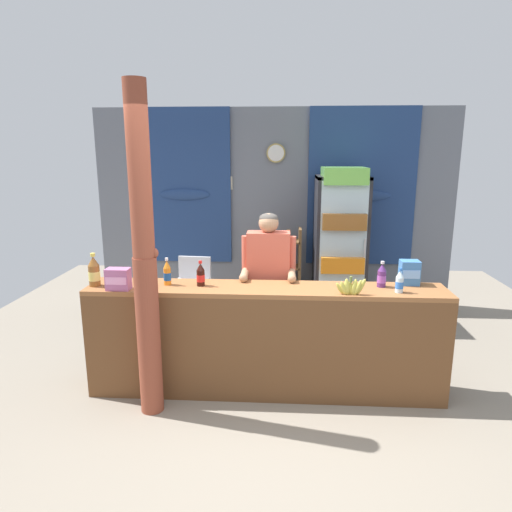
{
  "coord_description": "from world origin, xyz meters",
  "views": [
    {
      "loc": [
        0.14,
        -3.33,
        2.16
      ],
      "look_at": [
        -0.11,
        0.72,
        1.23
      ],
      "focal_mm": 31.8,
      "sensor_mm": 36.0,
      "label": 1
    }
  ],
  "objects_px": {
    "stall_counter": "(265,334)",
    "snack_box_biscuit": "(409,272)",
    "snack_box_wafer": "(118,279)",
    "soda_bottle_cola": "(201,275)",
    "soda_bottle_grape_soda": "(382,276)",
    "timber_post": "(145,264)",
    "soda_bottle_iced_tea": "(94,272)",
    "drink_fridge": "(340,238)",
    "shopkeeper": "(269,274)",
    "bottle_shelf_rack": "(283,269)",
    "banana_bunch": "(351,287)",
    "soda_bottle_orange_soda": "(167,273)",
    "soda_bottle_water": "(400,282)",
    "plastic_lawn_chair": "(193,287)"
  },
  "relations": [
    {
      "from": "snack_box_biscuit",
      "to": "timber_post",
      "type": "bearing_deg",
      "value": -166.11
    },
    {
      "from": "timber_post",
      "to": "banana_bunch",
      "type": "distance_m",
      "value": 1.7
    },
    {
      "from": "soda_bottle_iced_tea",
      "to": "soda_bottle_water",
      "type": "height_order",
      "value": "soda_bottle_iced_tea"
    },
    {
      "from": "snack_box_biscuit",
      "to": "drink_fridge",
      "type": "bearing_deg",
      "value": 102.56
    },
    {
      "from": "shopkeeper",
      "to": "soda_bottle_orange_soda",
      "type": "height_order",
      "value": "shopkeeper"
    },
    {
      "from": "timber_post",
      "to": "banana_bunch",
      "type": "bearing_deg",
      "value": 7.36
    },
    {
      "from": "shopkeeper",
      "to": "drink_fridge",
      "type": "bearing_deg",
      "value": 60.61
    },
    {
      "from": "stall_counter",
      "to": "soda_bottle_cola",
      "type": "height_order",
      "value": "soda_bottle_cola"
    },
    {
      "from": "drink_fridge",
      "to": "soda_bottle_grape_soda",
      "type": "distance_m",
      "value": 1.89
    },
    {
      "from": "soda_bottle_cola",
      "to": "soda_bottle_grape_soda",
      "type": "xyz_separation_m",
      "value": [
        1.6,
        0.06,
        0.0
      ]
    },
    {
      "from": "bottle_shelf_rack",
      "to": "soda_bottle_grape_soda",
      "type": "height_order",
      "value": "soda_bottle_grape_soda"
    },
    {
      "from": "stall_counter",
      "to": "snack_box_biscuit",
      "type": "bearing_deg",
      "value": 11.91
    },
    {
      "from": "drink_fridge",
      "to": "bottle_shelf_rack",
      "type": "xyz_separation_m",
      "value": [
        -0.73,
        0.16,
        -0.47
      ]
    },
    {
      "from": "stall_counter",
      "to": "soda_bottle_iced_tea",
      "type": "relative_size",
      "value": 10.64
    },
    {
      "from": "stall_counter",
      "to": "soda_bottle_orange_soda",
      "type": "xyz_separation_m",
      "value": [
        -0.88,
        0.12,
        0.5
      ]
    },
    {
      "from": "stall_counter",
      "to": "soda_bottle_water",
      "type": "bearing_deg",
      "value": 0.93
    },
    {
      "from": "soda_bottle_grape_soda",
      "to": "banana_bunch",
      "type": "height_order",
      "value": "soda_bottle_grape_soda"
    },
    {
      "from": "drink_fridge",
      "to": "soda_bottle_grape_soda",
      "type": "bearing_deg",
      "value": -85.84
    },
    {
      "from": "bottle_shelf_rack",
      "to": "shopkeeper",
      "type": "bearing_deg",
      "value": -94.68
    },
    {
      "from": "timber_post",
      "to": "soda_bottle_orange_soda",
      "type": "distance_m",
      "value": 0.45
    },
    {
      "from": "timber_post",
      "to": "soda_bottle_iced_tea",
      "type": "xyz_separation_m",
      "value": [
        -0.57,
        0.33,
        -0.16
      ]
    },
    {
      "from": "soda_bottle_cola",
      "to": "soda_bottle_grape_soda",
      "type": "bearing_deg",
      "value": 2.32
    },
    {
      "from": "soda_bottle_iced_tea",
      "to": "banana_bunch",
      "type": "distance_m",
      "value": 2.24
    },
    {
      "from": "plastic_lawn_chair",
      "to": "soda_bottle_cola",
      "type": "height_order",
      "value": "soda_bottle_cola"
    },
    {
      "from": "stall_counter",
      "to": "bottle_shelf_rack",
      "type": "relative_size",
      "value": 2.7
    },
    {
      "from": "stall_counter",
      "to": "plastic_lawn_chair",
      "type": "height_order",
      "value": "stall_counter"
    },
    {
      "from": "drink_fridge",
      "to": "stall_counter",
      "type": "bearing_deg",
      "value": -113.15
    },
    {
      "from": "snack_box_biscuit",
      "to": "snack_box_wafer",
      "type": "bearing_deg",
      "value": -172.94
    },
    {
      "from": "shopkeeper",
      "to": "soda_bottle_cola",
      "type": "xyz_separation_m",
      "value": [
        -0.59,
        -0.4,
        0.09
      ]
    },
    {
      "from": "timber_post",
      "to": "shopkeeper",
      "type": "bearing_deg",
      "value": 39.66
    },
    {
      "from": "bottle_shelf_rack",
      "to": "stall_counter",
      "type": "bearing_deg",
      "value": -93.88
    },
    {
      "from": "plastic_lawn_chair",
      "to": "snack_box_biscuit",
      "type": "xyz_separation_m",
      "value": [
        2.27,
        -1.44,
        0.61
      ]
    },
    {
      "from": "bottle_shelf_rack",
      "to": "banana_bunch",
      "type": "distance_m",
      "value": 2.4
    },
    {
      "from": "snack_box_wafer",
      "to": "snack_box_biscuit",
      "type": "xyz_separation_m",
      "value": [
        2.55,
        0.32,
        0.02
      ]
    },
    {
      "from": "soda_bottle_water",
      "to": "banana_bunch",
      "type": "bearing_deg",
      "value": -168.48
    },
    {
      "from": "timber_post",
      "to": "snack_box_wafer",
      "type": "xyz_separation_m",
      "value": [
        -0.31,
        0.24,
        -0.2
      ]
    },
    {
      "from": "snack_box_biscuit",
      "to": "soda_bottle_iced_tea",
      "type": "bearing_deg",
      "value": -175.52
    },
    {
      "from": "soda_bottle_iced_tea",
      "to": "snack_box_wafer",
      "type": "bearing_deg",
      "value": -20.91
    },
    {
      "from": "timber_post",
      "to": "soda_bottle_cola",
      "type": "distance_m",
      "value": 0.58
    },
    {
      "from": "soda_bottle_cola",
      "to": "banana_bunch",
      "type": "bearing_deg",
      "value": -7.79
    },
    {
      "from": "soda_bottle_water",
      "to": "snack_box_biscuit",
      "type": "relative_size",
      "value": 0.97
    },
    {
      "from": "soda_bottle_orange_soda",
      "to": "soda_bottle_grape_soda",
      "type": "xyz_separation_m",
      "value": [
        1.9,
        0.05,
        -0.01
      ]
    },
    {
      "from": "soda_bottle_grape_soda",
      "to": "drink_fridge",
      "type": "bearing_deg",
      "value": 94.16
    },
    {
      "from": "snack_box_wafer",
      "to": "stall_counter",
      "type": "bearing_deg",
      "value": 2.05
    },
    {
      "from": "soda_bottle_water",
      "to": "soda_bottle_orange_soda",
      "type": "bearing_deg",
      "value": 177.01
    },
    {
      "from": "plastic_lawn_chair",
      "to": "snack_box_wafer",
      "type": "height_order",
      "value": "snack_box_wafer"
    },
    {
      "from": "shopkeeper",
      "to": "timber_post",
      "type": "bearing_deg",
      "value": -140.34
    },
    {
      "from": "soda_bottle_cola",
      "to": "soda_bottle_orange_soda",
      "type": "relative_size",
      "value": 0.92
    },
    {
      "from": "timber_post",
      "to": "soda_bottle_grape_soda",
      "type": "bearing_deg",
      "value": 13.09
    },
    {
      "from": "soda_bottle_water",
      "to": "soda_bottle_orange_soda",
      "type": "xyz_separation_m",
      "value": [
        -2.02,
        0.11,
        0.01
      ]
    }
  ]
}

